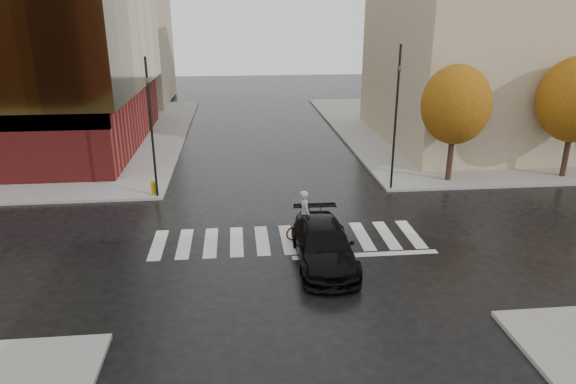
# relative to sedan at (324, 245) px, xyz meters

# --- Properties ---
(ground) EXTENTS (120.00, 120.00, 0.00)m
(ground) POSITION_rel_sedan_xyz_m (-1.17, 1.80, -0.78)
(ground) COLOR black
(ground) RESTS_ON ground
(sidewalk_ne) EXTENTS (30.00, 30.00, 0.15)m
(sidewalk_ne) POSITION_rel_sedan_xyz_m (19.83, 22.80, -0.70)
(sidewalk_ne) COLOR gray
(sidewalk_ne) RESTS_ON ground
(crosswalk) EXTENTS (12.00, 3.00, 0.01)m
(crosswalk) POSITION_rel_sedan_xyz_m (-1.17, 2.30, -0.77)
(crosswalk) COLOR silver
(crosswalk) RESTS_ON ground
(building_ne_tan) EXTENTS (16.00, 16.00, 18.00)m
(building_ne_tan) POSITION_rel_sedan_xyz_m (15.83, 18.80, 8.37)
(building_ne_tan) COLOR tan
(building_ne_tan) RESTS_ON sidewalk_ne
(building_nw_far) EXTENTS (14.00, 12.00, 20.00)m
(building_nw_far) POSITION_rel_sedan_xyz_m (-17.17, 38.80, 9.37)
(building_nw_far) COLOR tan
(building_nw_far) RESTS_ON sidewalk_nw
(tree_ne_a) EXTENTS (3.80, 3.80, 6.50)m
(tree_ne_a) POSITION_rel_sedan_xyz_m (8.83, 9.20, 3.68)
(tree_ne_a) COLOR black
(tree_ne_a) RESTS_ON sidewalk_ne
(tree_ne_b) EXTENTS (4.20, 4.20, 6.89)m
(tree_ne_b) POSITION_rel_sedan_xyz_m (15.83, 9.20, 3.84)
(tree_ne_b) COLOR black
(tree_ne_b) RESTS_ON sidewalk_ne
(sedan) EXTENTS (2.23, 5.38, 1.56)m
(sedan) POSITION_rel_sedan_xyz_m (0.00, 0.00, 0.00)
(sedan) COLOR black
(sedan) RESTS_ON ground
(cyclist) EXTENTS (2.04, 1.18, 2.19)m
(cyclist) POSITION_rel_sedan_xyz_m (-0.37, 2.36, -0.03)
(cyclist) COLOR maroon
(cyclist) RESTS_ON ground
(traffic_light_nw) EXTENTS (0.22, 0.20, 7.13)m
(traffic_light_nw) POSITION_rel_sedan_xyz_m (-7.47, 8.10, 3.41)
(traffic_light_nw) COLOR black
(traffic_light_nw) RESTS_ON sidewalk_nw
(traffic_light_ne) EXTENTS (0.20, 0.22, 7.62)m
(traffic_light_ne) POSITION_rel_sedan_xyz_m (5.13, 8.10, 3.75)
(traffic_light_ne) COLOR black
(traffic_light_ne) RESTS_ON sidewalk_ne
(fire_hydrant) EXTENTS (0.27, 0.27, 0.77)m
(fire_hydrant) POSITION_rel_sedan_xyz_m (-7.67, 8.30, -0.20)
(fire_hydrant) COLOR #B9870A
(fire_hydrant) RESTS_ON sidewalk_nw
(manhole) EXTENTS (0.71, 0.71, 0.01)m
(manhole) POSITION_rel_sedan_xyz_m (0.33, -0.20, -0.77)
(manhole) COLOR #473419
(manhole) RESTS_ON ground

